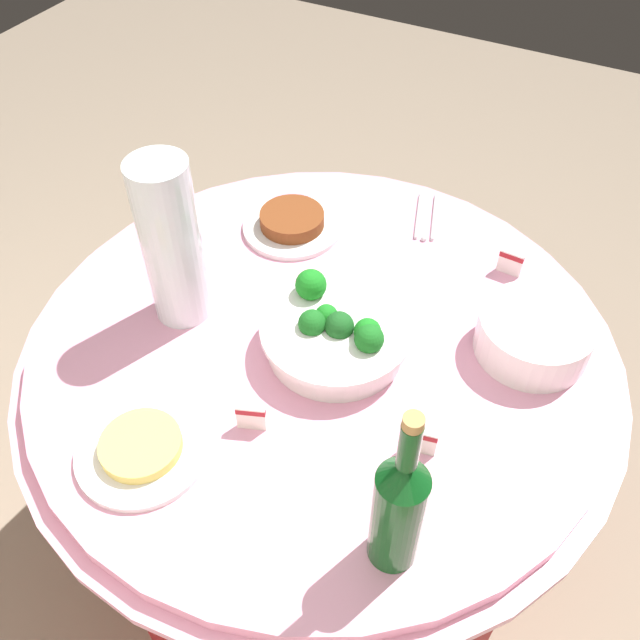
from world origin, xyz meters
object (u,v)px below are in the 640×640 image
(serving_tongs, at_px, (426,218))
(label_placard_front, at_px, (251,417))
(decorative_fruit_vase, at_px, (172,247))
(plate_stack, at_px, (534,335))
(wine_bottle, at_px, (399,508))
(food_plate_stir_fry, at_px, (292,223))
(label_placard_rear, at_px, (422,441))
(broccoli_bowl, at_px, (336,334))
(label_placard_mid, at_px, (510,262))
(food_plate_noodles, at_px, (142,448))

(serving_tongs, height_order, label_placard_front, label_placard_front)
(decorative_fruit_vase, relative_size, serving_tongs, 2.05)
(plate_stack, bearing_deg, wine_bottle, 81.63)
(food_plate_stir_fry, xyz_separation_m, label_placard_front, (-0.20, 0.50, 0.01))
(plate_stack, distance_m, label_placard_front, 0.54)
(food_plate_stir_fry, bearing_deg, serving_tongs, -146.22)
(label_placard_rear, bearing_deg, broccoli_bowl, -31.47)
(decorative_fruit_vase, xyz_separation_m, label_placard_rear, (-0.54, 0.09, -0.13))
(label_placard_mid, xyz_separation_m, label_placard_rear, (-0.00, 0.49, 0.00))
(plate_stack, relative_size, label_placard_rear, 3.82)
(food_plate_noodles, relative_size, label_placard_front, 4.00)
(food_plate_stir_fry, relative_size, label_placard_rear, 4.00)
(broccoli_bowl, bearing_deg, label_placard_front, 79.00)
(serving_tongs, xyz_separation_m, label_placard_rear, (-0.22, 0.58, 0.03))
(food_plate_noodles, height_order, label_placard_rear, label_placard_rear)
(label_placard_front, bearing_deg, serving_tongs, -94.47)
(wine_bottle, bearing_deg, serving_tongs, -71.99)
(wine_bottle, height_order, label_placard_rear, wine_bottle)
(broccoli_bowl, distance_m, wine_bottle, 0.42)
(decorative_fruit_vase, bearing_deg, plate_stack, -161.46)
(label_placard_front, relative_size, label_placard_rear, 1.00)
(label_placard_mid, bearing_deg, plate_stack, 117.77)
(food_plate_stir_fry, bearing_deg, label_placard_front, 111.97)
(plate_stack, bearing_deg, serving_tongs, -40.86)
(plate_stack, relative_size, food_plate_stir_fry, 0.95)
(food_plate_noodles, distance_m, label_placard_rear, 0.46)
(serving_tongs, bearing_deg, label_placard_front, 85.53)
(wine_bottle, bearing_deg, label_placard_rear, -81.24)
(food_plate_stir_fry, distance_m, label_placard_front, 0.54)
(plate_stack, height_order, label_placard_mid, plate_stack)
(plate_stack, distance_m, wine_bottle, 0.50)
(decorative_fruit_vase, xyz_separation_m, label_placard_mid, (-0.54, -0.40, -0.13))
(food_plate_noodles, bearing_deg, food_plate_stir_fry, -83.90)
(food_plate_noodles, height_order, label_placard_mid, label_placard_mid)
(decorative_fruit_vase, height_order, label_placard_front, decorative_fruit_vase)
(plate_stack, height_order, label_placard_front, plate_stack)
(plate_stack, height_order, food_plate_stir_fry, plate_stack)
(plate_stack, xyz_separation_m, label_placard_front, (0.37, 0.39, -0.01))
(serving_tongs, bearing_deg, decorative_fruit_vase, 56.80)
(label_placard_front, bearing_deg, plate_stack, -133.30)
(broccoli_bowl, height_order, food_plate_noodles, broccoli_bowl)
(wine_bottle, distance_m, food_plate_noodles, 0.45)
(serving_tongs, distance_m, label_placard_rear, 0.62)
(plate_stack, distance_m, label_placard_mid, 0.21)
(serving_tongs, distance_m, label_placard_front, 0.67)
(broccoli_bowl, bearing_deg, decorative_fruit_vase, 8.93)
(food_plate_noodles, bearing_deg, serving_tongs, -103.20)
(serving_tongs, bearing_deg, label_placard_mid, 158.50)
(label_placard_front, bearing_deg, wine_bottle, 163.10)
(wine_bottle, distance_m, label_placard_mid, 0.68)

